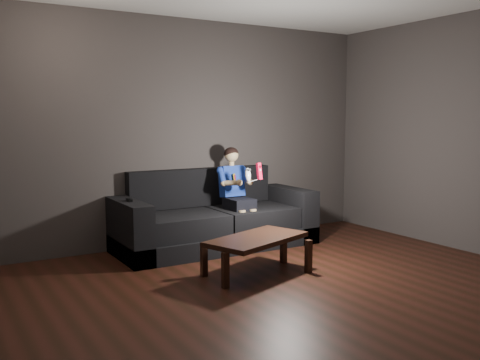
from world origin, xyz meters
TOP-DOWN VIEW (x-y plane):
  - floor at (0.00, 0.00)m, footprint 5.00×5.00m
  - back_wall at (0.00, 2.50)m, footprint 5.00×0.04m
  - sofa at (0.11, 2.11)m, footprint 2.35×1.01m
  - child at (0.38, 2.04)m, footprint 0.41×0.51m
  - wii_remote_red at (0.46, 1.64)m, footprint 0.05×0.07m
  - nunchuk_white at (0.31, 1.65)m, footprint 0.08×0.11m
  - wii_remote_black at (-0.94, 2.02)m, footprint 0.05×0.15m
  - coffee_table at (-0.06, 0.87)m, footprint 1.15×0.83m

SIDE VIEW (x-z plane):
  - floor at x=0.00m, z-range 0.00..0.00m
  - sofa at x=0.11m, z-range -0.16..0.75m
  - coffee_table at x=-0.06m, z-range 0.14..0.51m
  - wii_remote_black at x=-0.94m, z-range 0.64..0.67m
  - child at x=0.38m, z-range 0.21..1.23m
  - nunchuk_white at x=0.31m, z-range 0.81..0.97m
  - wii_remote_red at x=0.46m, z-range 0.82..1.02m
  - back_wall at x=0.00m, z-range 0.00..2.70m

